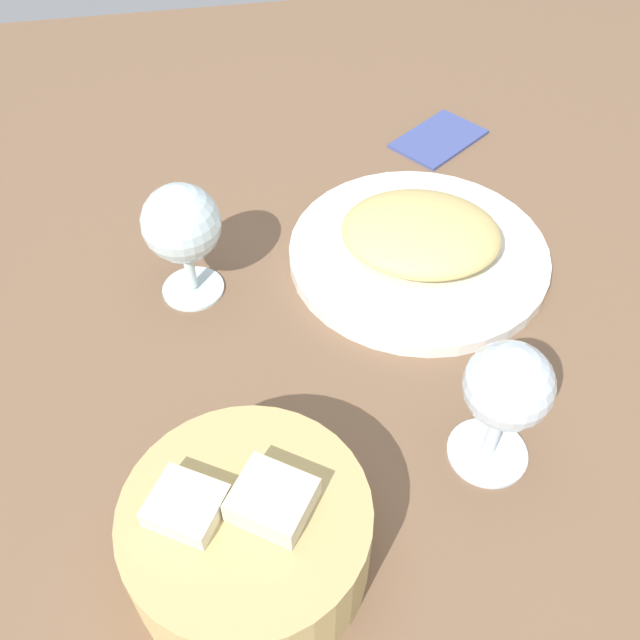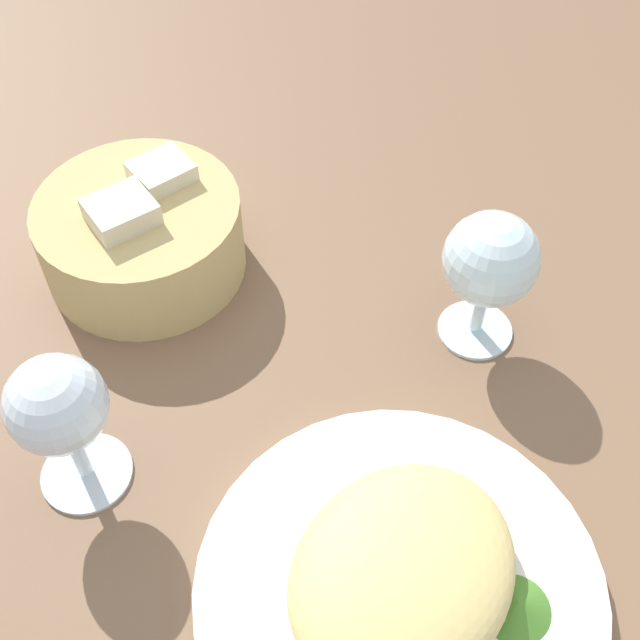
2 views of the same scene
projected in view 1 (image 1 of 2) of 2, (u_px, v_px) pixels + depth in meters
The scene contains 8 objects.
ground_plane at pixel (292, 343), 65.90cm from camera, with size 140.00×140.00×2.00cm, color brown.
plate at pixel (418, 254), 71.63cm from camera, with size 26.05×26.05×1.40cm, color white.
omelette at pixel (421, 233), 69.60cm from camera, with size 15.67×12.95×4.10cm, color #DEC475.
lettuce_garnish at pixel (393, 201), 75.23cm from camera, with size 4.49×4.49×1.27cm, color #488229.
bread_basket at pixel (247, 534), 48.18cm from camera, with size 16.73×16.73×8.87cm.
wine_glass_near at pixel (182, 227), 63.37cm from camera, with size 7.20×7.20×11.98cm.
wine_glass_far at pixel (507, 392), 50.77cm from camera, with size 6.54×6.54×12.19cm.
folded_napkin at pixel (439, 137), 86.15cm from camera, with size 11.00×7.00×0.80cm, color #414F93.
Camera 1 is at (5.18, 42.58, 49.14)cm, focal length 39.94 mm.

